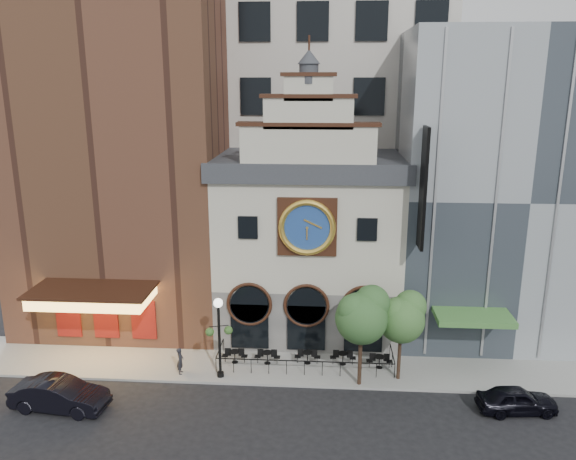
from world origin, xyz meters
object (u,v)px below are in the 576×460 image
(bistro_3, at_px, (343,357))
(bistro_4, at_px, (379,361))
(pedestrian, at_px, (180,361))
(bistro_0, at_px, (235,356))
(bistro_2, at_px, (307,356))
(bistro_1, at_px, (267,357))
(car_right, at_px, (517,400))
(tree_left, at_px, (363,314))
(lamppost, at_px, (219,329))
(tree_right, at_px, (402,316))
(car_left, at_px, (60,395))

(bistro_3, distance_m, bistro_4, 2.23)
(bistro_3, bearing_deg, pedestrian, -169.72)
(bistro_0, relative_size, bistro_2, 1.00)
(bistro_0, bearing_deg, bistro_1, 0.33)
(car_right, relative_size, tree_left, 0.70)
(bistro_2, bearing_deg, bistro_0, -177.65)
(pedestrian, xyz_separation_m, lamppost, (2.44, -0.21, 2.23))
(tree_left, bearing_deg, lamppost, 178.20)
(bistro_1, relative_size, tree_right, 0.29)
(bistro_1, xyz_separation_m, car_left, (-10.59, -5.48, 0.24))
(bistro_2, height_order, tree_right, tree_right)
(bistro_2, xyz_separation_m, bistro_4, (4.39, -0.26, 0.00))
(bistro_1, distance_m, bistro_4, 6.86)
(bistro_0, distance_m, lamppost, 3.17)
(car_right, distance_m, pedestrian, 18.95)
(lamppost, relative_size, tree_left, 0.83)
(bistro_4, distance_m, tree_left, 4.51)
(lamppost, bearing_deg, tree_left, -17.87)
(bistro_2, distance_m, pedestrian, 7.72)
(bistro_3, height_order, car_right, car_right)
(bistro_0, distance_m, tree_right, 10.59)
(tree_left, bearing_deg, bistro_0, 165.25)
(bistro_0, relative_size, bistro_3, 1.00)
(car_right, relative_size, lamppost, 0.84)
(bistro_3, relative_size, tree_left, 0.27)
(bistro_0, distance_m, bistro_4, 8.89)
(bistro_3, bearing_deg, lamppost, -164.85)
(bistro_3, relative_size, lamppost, 0.32)
(bistro_1, relative_size, bistro_3, 1.00)
(bistro_2, bearing_deg, tree_left, -35.09)
(bistro_3, xyz_separation_m, tree_right, (3.25, -1.44, 3.48))
(car_left, bearing_deg, tree_right, -71.19)
(tree_left, bearing_deg, tree_right, 18.72)
(bistro_1, distance_m, lamppost, 4.07)
(bistro_2, relative_size, car_left, 0.31)
(pedestrian, height_order, lamppost, lamppost)
(lamppost, distance_m, tree_left, 8.30)
(bistro_1, distance_m, pedestrian, 5.29)
(tree_right, bearing_deg, pedestrian, -178.58)
(bistro_4, height_order, tree_right, tree_right)
(bistro_1, height_order, tree_right, tree_right)
(car_left, bearing_deg, lamppost, -59.14)
(car_right, bearing_deg, bistro_1, 68.03)
(tree_right, bearing_deg, bistro_2, 165.49)
(bistro_1, height_order, pedestrian, pedestrian)
(bistro_4, bearing_deg, bistro_3, 172.57)
(bistro_1, distance_m, car_right, 14.33)
(bistro_2, xyz_separation_m, car_left, (-13.06, -5.65, 0.24))
(pedestrian, bearing_deg, tree_left, -96.02)
(bistro_0, xyz_separation_m, car_right, (15.77, -4.07, 0.09))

